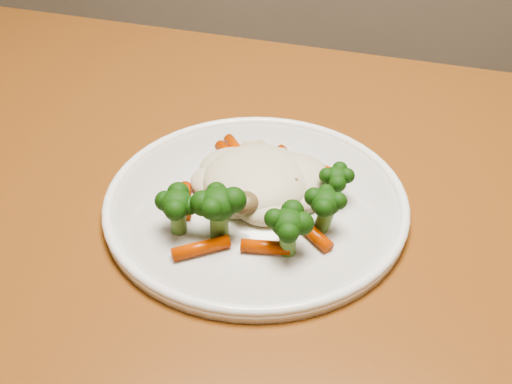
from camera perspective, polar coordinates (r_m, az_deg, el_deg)
dining_table at (r=0.66m, az=-3.74°, el=-10.28°), size 1.40×1.06×0.75m
plate at (r=0.63m, az=0.00°, el=-1.04°), size 0.29×0.29×0.01m
meal at (r=0.60m, az=0.12°, el=0.47°), size 0.18×0.19×0.05m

